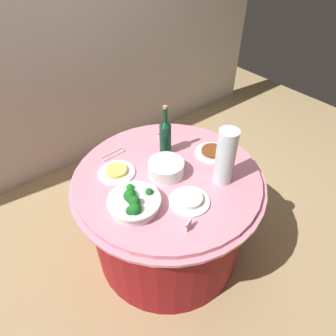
% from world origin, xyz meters
% --- Properties ---
extents(ground_plane, '(6.00, 6.00, 0.00)m').
position_xyz_m(ground_plane, '(0.00, 0.00, 0.00)').
color(ground_plane, tan).
extents(back_wall, '(4.40, 0.10, 2.60)m').
position_xyz_m(back_wall, '(0.00, 1.40, 1.30)').
color(back_wall, beige).
rests_on(back_wall, ground_plane).
extents(buffet_table, '(1.16, 1.16, 0.74)m').
position_xyz_m(buffet_table, '(0.00, 0.00, 0.38)').
color(buffet_table, maroon).
rests_on(buffet_table, ground_plane).
extents(broccoli_bowl, '(0.28, 0.28, 0.11)m').
position_xyz_m(broccoli_bowl, '(-0.30, -0.10, 0.78)').
color(broccoli_bowl, white).
rests_on(broccoli_bowl, buffet_table).
extents(plate_stack, '(0.21, 0.21, 0.09)m').
position_xyz_m(plate_stack, '(-0.01, 0.01, 0.79)').
color(plate_stack, white).
rests_on(plate_stack, buffet_table).
extents(wine_bottle, '(0.07, 0.07, 0.34)m').
position_xyz_m(wine_bottle, '(0.12, 0.18, 0.87)').
color(wine_bottle, '#0C3722').
rests_on(wine_bottle, buffet_table).
extents(decorative_fruit_vase, '(0.11, 0.11, 0.34)m').
position_xyz_m(decorative_fruit_vase, '(0.22, -0.23, 0.89)').
color(decorative_fruit_vase, silver).
rests_on(decorative_fruit_vase, buffet_table).
extents(serving_tongs, '(0.17, 0.05, 0.01)m').
position_xyz_m(serving_tongs, '(-0.15, 0.36, 0.74)').
color(serving_tongs, silver).
rests_on(serving_tongs, buffet_table).
extents(food_plate_rice, '(0.22, 0.22, 0.04)m').
position_xyz_m(food_plate_rice, '(-0.05, -0.24, 0.76)').
color(food_plate_rice, white).
rests_on(food_plate_rice, buffet_table).
extents(food_plate_noodles, '(0.22, 0.22, 0.03)m').
position_xyz_m(food_plate_noodles, '(-0.23, 0.20, 0.75)').
color(food_plate_noodles, white).
rests_on(food_plate_noodles, buffet_table).
extents(food_plate_stir_fry, '(0.22, 0.22, 0.03)m').
position_xyz_m(food_plate_stir_fry, '(0.35, -0.02, 0.75)').
color(food_plate_stir_fry, white).
rests_on(food_plate_stir_fry, buffet_table).
extents(label_placard_front, '(0.05, 0.02, 0.05)m').
position_xyz_m(label_placard_front, '(0.19, 0.32, 0.77)').
color(label_placard_front, white).
rests_on(label_placard_front, buffet_table).
extents(label_placard_mid, '(0.05, 0.03, 0.05)m').
position_xyz_m(label_placard_mid, '(-0.17, -0.37, 0.77)').
color(label_placard_mid, white).
rests_on(label_placard_mid, buffet_table).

